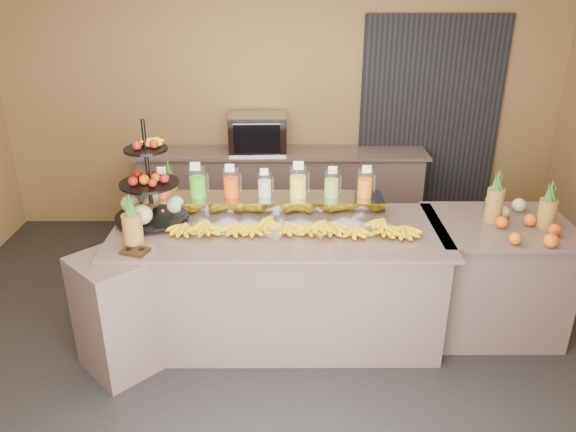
{
  "coord_description": "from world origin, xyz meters",
  "views": [
    {
      "loc": [
        0.06,
        -3.5,
        2.73
      ],
      "look_at": [
        0.07,
        0.3,
        1.04
      ],
      "focal_mm": 35.0,
      "sensor_mm": 36.0,
      "label": 1
    }
  ],
  "objects_px": {
    "banana_heap": "(296,225)",
    "condiment_caddy": "(135,251)",
    "pitcher_tray": "(265,205)",
    "fruit_stand": "(155,196)",
    "right_fruit_pile": "(522,220)",
    "oven_warmer": "(258,133)"
  },
  "relations": [
    {
      "from": "banana_heap",
      "to": "condiment_caddy",
      "type": "xyz_separation_m",
      "value": [
        -1.11,
        -0.31,
        -0.05
      ]
    },
    {
      "from": "fruit_stand",
      "to": "condiment_caddy",
      "type": "xyz_separation_m",
      "value": [
        -0.04,
        -0.53,
        -0.19
      ]
    },
    {
      "from": "condiment_caddy",
      "to": "banana_heap",
      "type": "bearing_deg",
      "value": 15.83
    },
    {
      "from": "condiment_caddy",
      "to": "right_fruit_pile",
      "type": "height_order",
      "value": "right_fruit_pile"
    },
    {
      "from": "pitcher_tray",
      "to": "condiment_caddy",
      "type": "bearing_deg",
      "value": -143.03
    },
    {
      "from": "banana_heap",
      "to": "condiment_caddy",
      "type": "relative_size",
      "value": 10.87
    },
    {
      "from": "fruit_stand",
      "to": "oven_warmer",
      "type": "relative_size",
      "value": 1.34
    },
    {
      "from": "oven_warmer",
      "to": "banana_heap",
      "type": "bearing_deg",
      "value": -80.82
    },
    {
      "from": "pitcher_tray",
      "to": "oven_warmer",
      "type": "relative_size",
      "value": 3.1
    },
    {
      "from": "right_fruit_pile",
      "to": "oven_warmer",
      "type": "distance_m",
      "value": 2.84
    },
    {
      "from": "condiment_caddy",
      "to": "oven_warmer",
      "type": "xyz_separation_m",
      "value": [
        0.74,
        2.32,
        0.19
      ]
    },
    {
      "from": "pitcher_tray",
      "to": "oven_warmer",
      "type": "height_order",
      "value": "oven_warmer"
    },
    {
      "from": "condiment_caddy",
      "to": "oven_warmer",
      "type": "bearing_deg",
      "value": 72.37
    },
    {
      "from": "banana_heap",
      "to": "condiment_caddy",
      "type": "distance_m",
      "value": 1.15
    },
    {
      "from": "banana_heap",
      "to": "right_fruit_pile",
      "type": "height_order",
      "value": "right_fruit_pile"
    },
    {
      "from": "pitcher_tray",
      "to": "fruit_stand",
      "type": "relative_size",
      "value": 2.32
    },
    {
      "from": "condiment_caddy",
      "to": "right_fruit_pile",
      "type": "bearing_deg",
      "value": 7.37
    },
    {
      "from": "pitcher_tray",
      "to": "fruit_stand",
      "type": "bearing_deg",
      "value": -171.35
    },
    {
      "from": "pitcher_tray",
      "to": "right_fruit_pile",
      "type": "relative_size",
      "value": 3.73
    },
    {
      "from": "banana_heap",
      "to": "oven_warmer",
      "type": "distance_m",
      "value": 2.05
    },
    {
      "from": "fruit_stand",
      "to": "oven_warmer",
      "type": "distance_m",
      "value": 1.93
    },
    {
      "from": "pitcher_tray",
      "to": "fruit_stand",
      "type": "height_order",
      "value": "fruit_stand"
    }
  ]
}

